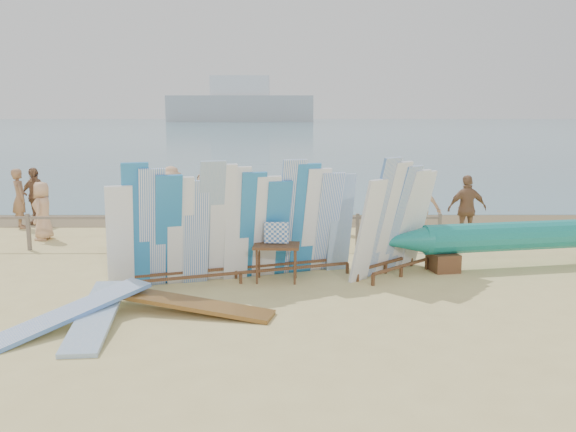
{
  "coord_description": "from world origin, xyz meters",
  "views": [
    {
      "loc": [
        2.27,
        -11.53,
        3.35
      ],
      "look_at": [
        2.31,
        2.24,
        0.97
      ],
      "focal_mm": 38.0,
      "sensor_mm": 36.0,
      "label": 1
    }
  ],
  "objects_px": {
    "beachgoer_10": "(467,209)",
    "beachgoer_extra_0": "(423,204)",
    "beach_chair_right": "(282,235)",
    "beachgoer_7": "(338,205)",
    "beach_chair_left": "(257,233)",
    "beachgoer_1": "(20,198)",
    "flat_board_e": "(73,325)",
    "beachgoer_3": "(171,195)",
    "beachgoer_8": "(387,204)",
    "vendor_table": "(277,262)",
    "beachgoer_5": "(204,199)",
    "beachgoer_9": "(398,195)",
    "flat_board_a": "(98,325)",
    "beachgoer_4": "(236,200)",
    "outrigger_canoe": "(526,237)",
    "flat_board_c": "(194,313)",
    "side_surfboard_rack": "(394,222)",
    "beachgoer_0": "(43,211)",
    "main_surfboard_rack": "(237,227)",
    "beachgoer_extra_1": "(35,196)",
    "stroller": "(253,226)"
  },
  "relations": [
    {
      "from": "beachgoer_4",
      "to": "beachgoer_0",
      "type": "bearing_deg",
      "value": 38.18
    },
    {
      "from": "beachgoer_8",
      "to": "beachgoer_extra_0",
      "type": "height_order",
      "value": "beachgoer_8"
    },
    {
      "from": "beachgoer_1",
      "to": "flat_board_c",
      "type": "bearing_deg",
      "value": -173.89
    },
    {
      "from": "main_surfboard_rack",
      "to": "outrigger_canoe",
      "type": "bearing_deg",
      "value": -8.38
    },
    {
      "from": "vendor_table",
      "to": "flat_board_c",
      "type": "relative_size",
      "value": 0.44
    },
    {
      "from": "beach_chair_right",
      "to": "beachgoer_7",
      "type": "distance_m",
      "value": 2.05
    },
    {
      "from": "beachgoer_8",
      "to": "beachgoer_extra_0",
      "type": "xyz_separation_m",
      "value": [
        1.03,
        0.19,
        -0.04
      ]
    },
    {
      "from": "vendor_table",
      "to": "beachgoer_3",
      "type": "relative_size",
      "value": 0.69
    },
    {
      "from": "beachgoer_9",
      "to": "beachgoer_extra_0",
      "type": "relative_size",
      "value": 1.17
    },
    {
      "from": "beach_chair_left",
      "to": "beachgoer_9",
      "type": "distance_m",
      "value": 4.63
    },
    {
      "from": "flat_board_c",
      "to": "beachgoer_0",
      "type": "distance_m",
      "value": 7.74
    },
    {
      "from": "vendor_table",
      "to": "flat_board_e",
      "type": "bearing_deg",
      "value": -138.51
    },
    {
      "from": "beach_chair_right",
      "to": "beachgoer_4",
      "type": "distance_m",
      "value": 1.96
    },
    {
      "from": "side_surfboard_rack",
      "to": "beachgoer_extra_0",
      "type": "height_order",
      "value": "side_surfboard_rack"
    },
    {
      "from": "beachgoer_extra_1",
      "to": "beachgoer_0",
      "type": "distance_m",
      "value": 2.44
    },
    {
      "from": "flat_board_c",
      "to": "beachgoer_5",
      "type": "height_order",
      "value": "beachgoer_5"
    },
    {
      "from": "beachgoer_5",
      "to": "beachgoer_0",
      "type": "distance_m",
      "value": 4.48
    },
    {
      "from": "vendor_table",
      "to": "beach_chair_right",
      "type": "height_order",
      "value": "vendor_table"
    },
    {
      "from": "beachgoer_8",
      "to": "vendor_table",
      "type": "bearing_deg",
      "value": 165.59
    },
    {
      "from": "beach_chair_right",
      "to": "beachgoer_8",
      "type": "relative_size",
      "value": 0.47
    },
    {
      "from": "vendor_table",
      "to": "beachgoer_10",
      "type": "relative_size",
      "value": 0.69
    },
    {
      "from": "outrigger_canoe",
      "to": "beachgoer_extra_0",
      "type": "height_order",
      "value": "beachgoer_extra_0"
    },
    {
      "from": "beach_chair_right",
      "to": "beachgoer_10",
      "type": "bearing_deg",
      "value": -16.47
    },
    {
      "from": "beachgoer_4",
      "to": "beachgoer_3",
      "type": "height_order",
      "value": "beachgoer_4"
    },
    {
      "from": "outrigger_canoe",
      "to": "flat_board_a",
      "type": "bearing_deg",
      "value": -166.74
    },
    {
      "from": "side_surfboard_rack",
      "to": "stroller",
      "type": "xyz_separation_m",
      "value": [
        -3.06,
        3.13,
        -0.66
      ]
    },
    {
      "from": "flat_board_e",
      "to": "beachgoer_3",
      "type": "distance_m",
      "value": 8.98
    },
    {
      "from": "main_surfboard_rack",
      "to": "flat_board_e",
      "type": "xyz_separation_m",
      "value": [
        -2.41,
        -2.52,
        -1.1
      ]
    },
    {
      "from": "beach_chair_left",
      "to": "beachgoer_1",
      "type": "relative_size",
      "value": 0.5
    },
    {
      "from": "vendor_table",
      "to": "beachgoer_4",
      "type": "distance_m",
      "value": 4.95
    },
    {
      "from": "beachgoer_10",
      "to": "beachgoer_extra_0",
      "type": "distance_m",
      "value": 1.54
    },
    {
      "from": "beachgoer_extra_0",
      "to": "beachgoer_extra_1",
      "type": "xyz_separation_m",
      "value": [
        -11.28,
        1.24,
        0.06
      ]
    },
    {
      "from": "beachgoer_3",
      "to": "flat_board_a",
      "type": "bearing_deg",
      "value": -168.68
    },
    {
      "from": "beachgoer_7",
      "to": "beachgoer_10",
      "type": "xyz_separation_m",
      "value": [
        3.23,
        -1.04,
        0.05
      ]
    },
    {
      "from": "vendor_table",
      "to": "beachgoer_1",
      "type": "relative_size",
      "value": 0.69
    },
    {
      "from": "main_surfboard_rack",
      "to": "beachgoer_10",
      "type": "relative_size",
      "value": 2.78
    },
    {
      "from": "main_surfboard_rack",
      "to": "flat_board_e",
      "type": "height_order",
      "value": "main_surfboard_rack"
    },
    {
      "from": "flat_board_a",
      "to": "beachgoer_4",
      "type": "height_order",
      "value": "beachgoer_4"
    },
    {
      "from": "flat_board_e",
      "to": "beach_chair_right",
      "type": "xyz_separation_m",
      "value": [
        3.28,
        6.0,
        0.23
      ]
    },
    {
      "from": "flat_board_a",
      "to": "beachgoer_5",
      "type": "xyz_separation_m",
      "value": [
        0.56,
        8.64,
        0.79
      ]
    },
    {
      "from": "beachgoer_8",
      "to": "beachgoer_3",
      "type": "relative_size",
      "value": 0.98
    },
    {
      "from": "beachgoer_10",
      "to": "flat_board_c",
      "type": "bearing_deg",
      "value": 36.66
    },
    {
      "from": "flat_board_c",
      "to": "stroller",
      "type": "distance_m",
      "value": 5.59
    },
    {
      "from": "flat_board_e",
      "to": "beachgoer_7",
      "type": "bearing_deg",
      "value": 96.06
    },
    {
      "from": "outrigger_canoe",
      "to": "flat_board_c",
      "type": "relative_size",
      "value": 2.6
    },
    {
      "from": "beachgoer_4",
      "to": "beachgoer_0",
      "type": "distance_m",
      "value": 5.07
    },
    {
      "from": "beachgoer_extra_0",
      "to": "beachgoer_1",
      "type": "height_order",
      "value": "beachgoer_1"
    },
    {
      "from": "beachgoer_5",
      "to": "beachgoer_10",
      "type": "xyz_separation_m",
      "value": [
        7.09,
        -2.44,
        0.08
      ]
    },
    {
      "from": "outrigger_canoe",
      "to": "flat_board_a",
      "type": "distance_m",
      "value": 9.04
    },
    {
      "from": "side_surfboard_rack",
      "to": "beachgoer_extra_0",
      "type": "relative_size",
      "value": 1.56
    }
  ]
}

